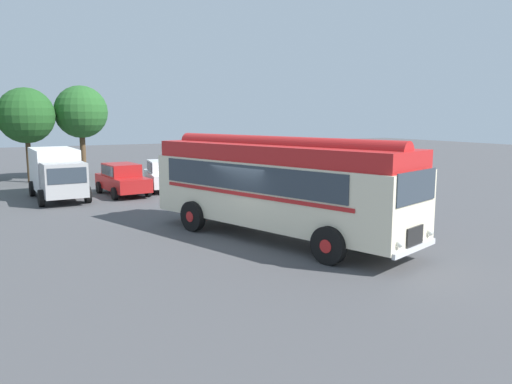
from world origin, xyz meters
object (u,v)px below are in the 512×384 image
at_px(car_near_left, 122,179).
at_px(box_van, 57,172).
at_px(vintage_bus, 277,183).
at_px(car_mid_left, 164,175).

distance_m(car_near_left, box_van, 3.26).
relative_size(vintage_bus, car_mid_left, 2.35).
xyz_separation_m(vintage_bus, car_near_left, (-2.49, 12.04, -1.05)).
xyz_separation_m(vintage_bus, car_mid_left, (0.02, 12.86, -1.05)).
xyz_separation_m(car_near_left, box_van, (-3.19, 0.37, 0.52)).
relative_size(car_near_left, box_van, 0.75).
bearing_deg(vintage_bus, car_near_left, 101.68).
distance_m(car_mid_left, box_van, 5.74).
bearing_deg(box_van, car_near_left, -6.67).
distance_m(vintage_bus, car_mid_left, 12.90).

